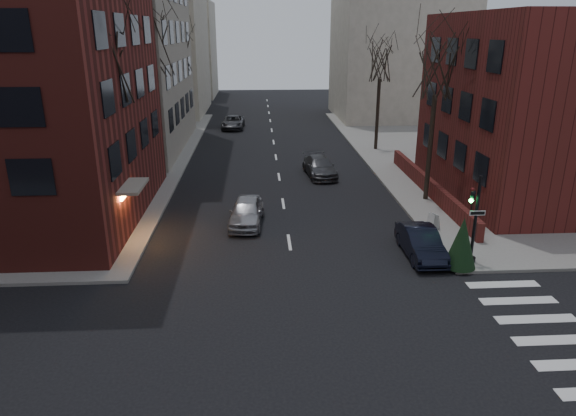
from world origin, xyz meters
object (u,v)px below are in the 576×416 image
object	(u,v)px
tree_left_c	(179,51)
evergreen_shrub	(462,243)
streetlamp_far	(190,90)
sandwich_board	(433,221)
traffic_signal	(473,225)
car_lane_silver	(246,212)
tree_left_a	(101,64)
streetlamp_near	(153,124)
car_lane_far	(233,122)
tree_right_b	(381,61)
tree_left_b	(150,46)
tree_right_a	(438,67)
parked_sedan	(421,243)
car_lane_gray	(320,167)

from	to	relation	value
tree_left_c	evergreen_shrub	size ratio (longest dim) A/B	4.26
streetlamp_far	sandwich_board	size ratio (longest dim) A/B	7.63
traffic_signal	car_lane_silver	bearing A→B (deg)	150.83
tree_left_a	streetlamp_far	world-z (taller)	tree_left_a
streetlamp_near	traffic_signal	bearing A→B (deg)	-38.87
car_lane_far	tree_right_b	bearing A→B (deg)	-38.79
tree_left_b	sandwich_board	xyz separation A→B (m)	(16.41, -12.98, -8.35)
car_lane_far	traffic_signal	bearing A→B (deg)	-68.33
tree_right_a	parked_sedan	size ratio (longest dim) A/B	2.35
traffic_signal	parked_sedan	bearing A→B (deg)	152.55
streetlamp_near	sandwich_board	xyz separation A→B (m)	(15.81, -8.98, -3.68)
streetlamp_far	car_lane_gray	size ratio (longest dim) A/B	1.34
streetlamp_far	tree_left_b	bearing A→B (deg)	-92.15
tree_right_b	tree_left_b	bearing A→B (deg)	-161.18
car_lane_silver	traffic_signal	bearing A→B (deg)	-24.38
tree_left_a	tree_right_b	distance (m)	25.19
car_lane_silver	car_lane_gray	xyz separation A→B (m)	(5.10, 9.47, -0.04)
sandwich_board	parked_sedan	bearing A→B (deg)	-138.88
streetlamp_far	car_lane_silver	bearing A→B (deg)	-77.55
tree_right_b	car_lane_gray	distance (m)	12.02
traffic_signal	streetlamp_near	size ratio (longest dim) A/B	0.64
tree_right_a	car_lane_far	bearing A→B (deg)	117.02
tree_left_c	streetlamp_far	distance (m)	4.33
tree_right_b	car_lane_far	size ratio (longest dim) A/B	1.90
tree_left_c	tree_left_b	bearing A→B (deg)	-90.00
streetlamp_near	sandwich_board	world-z (taller)	streetlamp_near
parked_sedan	evergreen_shrub	world-z (taller)	evergreen_shrub
tree_left_c	car_lane_gray	world-z (taller)	tree_left_c
tree_left_b	streetlamp_near	size ratio (longest dim) A/B	1.72
streetlamp_near	car_lane_silver	xyz separation A→B (m)	(6.04, -7.37, -3.51)
parked_sedan	car_lane_gray	xyz separation A→B (m)	(-3.06, 14.10, -0.00)
tree_left_b	parked_sedan	world-z (taller)	tree_left_b
traffic_signal	tree_right_b	bearing A→B (deg)	87.85
tree_right_b	tree_right_a	bearing A→B (deg)	-90.00
traffic_signal	tree_left_b	world-z (taller)	tree_left_b
tree_right_a	streetlamp_far	distance (m)	29.65
streetlamp_far	parked_sedan	distance (m)	35.19
streetlamp_far	car_lane_silver	distance (m)	28.25
tree_left_a	streetlamp_near	world-z (taller)	tree_left_a
evergreen_shrub	streetlamp_far	bearing A→B (deg)	114.83
parked_sedan	car_lane_silver	distance (m)	9.38
tree_left_a	tree_left_c	xyz separation A→B (m)	(0.00, 26.00, -0.44)
tree_right_a	streetlamp_far	bearing A→B (deg)	125.31
tree_left_c	sandwich_board	distance (m)	32.45
tree_left_b	streetlamp_near	world-z (taller)	tree_left_b
tree_right_b	streetlamp_far	distance (m)	20.01
car_lane_gray	sandwich_board	xyz separation A→B (m)	(4.67, -11.07, -0.12)
streetlamp_near	evergreen_shrub	size ratio (longest dim) A/B	2.75
tree_right_a	tree_right_b	world-z (taller)	tree_right_a
tree_left_b	tree_right_b	bearing A→B (deg)	18.82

